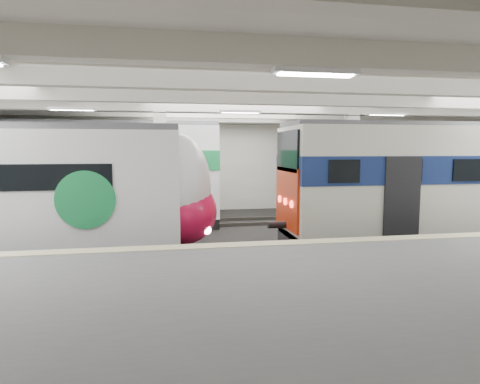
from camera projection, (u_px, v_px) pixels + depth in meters
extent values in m
cube|color=black|center=(250.00, 254.00, 13.71)|extent=(36.00, 24.00, 0.10)
cube|color=silver|center=(251.00, 87.00, 13.12)|extent=(36.00, 24.00, 0.20)
cube|color=beige|center=(216.00, 163.00, 23.21)|extent=(30.00, 0.10, 5.50)
cube|color=beige|center=(469.00, 237.00, 3.62)|extent=(30.00, 0.10, 5.50)
cube|color=#5B5B5D|center=(320.00, 314.00, 7.28)|extent=(30.00, 7.00, 1.10)
cube|color=beige|center=(275.00, 243.00, 10.41)|extent=(30.00, 0.50, 0.02)
cube|color=beige|center=(161.00, 169.00, 15.84)|extent=(0.50, 0.50, 5.50)
cube|color=beige|center=(350.00, 168.00, 17.21)|extent=(0.50, 0.50, 5.50)
cube|color=beige|center=(250.00, 97.00, 13.15)|extent=(30.00, 18.00, 0.50)
cube|color=#59544C|center=(250.00, 251.00, 13.70)|extent=(30.00, 1.52, 0.16)
cube|color=#59544C|center=(227.00, 222.00, 19.09)|extent=(30.00, 1.52, 0.16)
cylinder|color=black|center=(250.00, 114.00, 13.21)|extent=(30.00, 0.03, 0.03)
cylinder|color=black|center=(227.00, 124.00, 18.59)|extent=(30.00, 0.03, 0.03)
cube|color=white|center=(265.00, 100.00, 11.22)|extent=(26.00, 8.40, 0.12)
ellipsoid|color=white|center=(179.00, 187.00, 13.05)|extent=(2.12, 2.62, 3.52)
ellipsoid|color=#CC113E|center=(183.00, 211.00, 13.16)|extent=(2.25, 2.67, 2.16)
cylinder|color=#198C48|center=(85.00, 200.00, 11.28)|extent=(1.66, 0.06, 1.66)
cube|color=beige|center=(462.00, 180.00, 14.82)|extent=(13.36, 2.93, 3.80)
cube|color=navy|center=(463.00, 168.00, 14.78)|extent=(13.40, 2.99, 0.93)
cube|color=#B0290B|center=(287.00, 198.00, 13.73)|extent=(0.08, 2.49, 2.09)
cube|color=black|center=(288.00, 151.00, 13.56)|extent=(0.08, 2.34, 1.37)
cube|color=#4C4C51|center=(465.00, 126.00, 14.61)|extent=(13.36, 2.28, 0.16)
cube|color=black|center=(459.00, 234.00, 15.04)|extent=(13.36, 2.05, 0.70)
cube|color=white|center=(46.00, 172.00, 17.45)|extent=(14.97, 3.20, 4.05)
cube|color=#198C48|center=(45.00, 160.00, 17.40)|extent=(15.01, 3.26, 0.85)
cube|color=#4C4C51|center=(43.00, 123.00, 17.23)|extent=(14.97, 2.66, 0.16)
cube|color=black|center=(48.00, 223.00, 17.69)|extent=(14.97, 2.88, 0.60)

